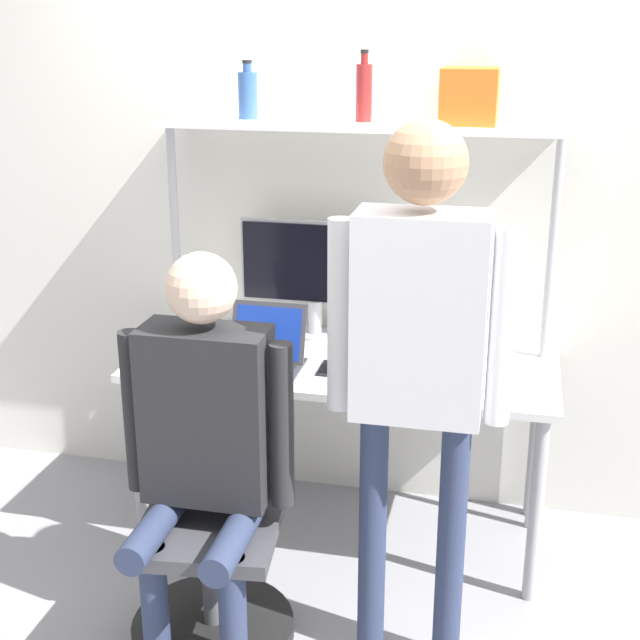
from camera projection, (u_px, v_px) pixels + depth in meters
name	position (u px, v px, depth m)	size (l,w,h in m)	color
ground_plane	(323.00, 583.00, 3.39)	(12.00, 12.00, 0.00)	gray
wall_back	(364.00, 194.00, 3.66)	(8.00, 0.06, 2.70)	silver
desk	(345.00, 378.00, 3.51)	(1.64, 0.72, 0.77)	silver
shelf_unit	(356.00, 181.00, 3.45)	(1.56, 0.31, 1.66)	white
monitor	(315.00, 269.00, 3.66)	(0.63, 0.17, 0.49)	#B7B7BC
laptop	(266.00, 349.00, 3.41)	(0.29, 0.24, 0.23)	#333338
cell_phone	(329.00, 368.00, 3.38)	(0.07, 0.15, 0.01)	black
office_chair	(213.00, 562.00, 3.05)	(0.56, 0.56, 0.90)	black
person_seated	(204.00, 427.00, 2.83)	(0.58, 0.47, 1.37)	#2D3856
person_standing	(419.00, 335.00, 2.64)	(0.56, 0.24, 1.78)	#2D3856
bottle_blue	(248.00, 94.00, 3.44)	(0.07, 0.07, 0.22)	#335999
bottle_red	(364.00, 91.00, 3.34)	(0.06, 0.06, 0.26)	maroon
storage_box	(469.00, 96.00, 3.26)	(0.21, 0.20, 0.20)	#D1661E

